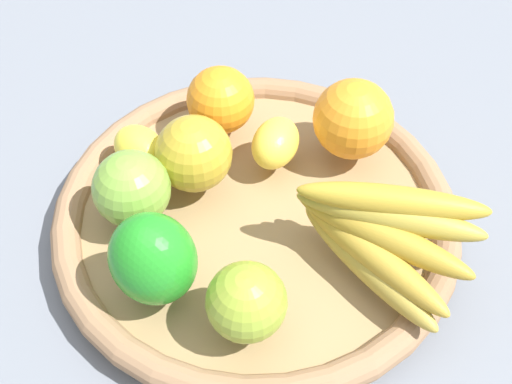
# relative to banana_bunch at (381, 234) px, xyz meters

# --- Properties ---
(ground_plane) EXTENTS (2.40, 2.40, 0.00)m
(ground_plane) POSITION_rel_banana_bunch_xyz_m (0.11, -0.06, -0.08)
(ground_plane) COLOR slate
(ground_plane) RESTS_ON ground
(basket) EXTENTS (0.40, 0.40, 0.04)m
(basket) POSITION_rel_banana_bunch_xyz_m (0.11, -0.06, -0.06)
(basket) COLOR #987A50
(basket) RESTS_ON ground_plane
(banana_bunch) EXTENTS (0.17, 0.14, 0.08)m
(banana_bunch) POSITION_rel_banana_bunch_xyz_m (0.00, 0.00, 0.00)
(banana_bunch) COLOR #AC9038
(banana_bunch) RESTS_ON basket
(apple_1) EXTENTS (0.08, 0.08, 0.08)m
(apple_1) POSITION_rel_banana_bunch_xyz_m (0.17, -0.09, -0.00)
(apple_1) COLOR gold
(apple_1) RESTS_ON basket
(orange_1) EXTENTS (0.08, 0.08, 0.07)m
(orange_1) POSITION_rel_banana_bunch_xyz_m (0.16, -0.17, -0.00)
(orange_1) COLOR orange
(orange_1) RESTS_ON basket
(lemon_1) EXTENTS (0.06, 0.07, 0.05)m
(lemon_1) POSITION_rel_banana_bunch_xyz_m (0.10, -0.12, -0.02)
(lemon_1) COLOR yellow
(lemon_1) RESTS_ON basket
(bell_pepper) EXTENTS (0.10, 0.10, 0.09)m
(bell_pepper) POSITION_rel_banana_bunch_xyz_m (0.19, 0.04, 0.01)
(bell_pepper) COLOR #229222
(bell_pepper) RESTS_ON basket
(lemon_0) EXTENTS (0.08, 0.07, 0.05)m
(lemon_0) POSITION_rel_banana_bunch_xyz_m (0.23, -0.10, -0.02)
(lemon_0) COLOR yellow
(lemon_0) RESTS_ON basket
(orange_0) EXTENTS (0.10, 0.10, 0.08)m
(orange_0) POSITION_rel_banana_bunch_xyz_m (0.02, -0.14, 0.00)
(orange_0) COLOR orange
(orange_0) RESTS_ON basket
(apple_2) EXTENTS (0.09, 0.09, 0.07)m
(apple_2) POSITION_rel_banana_bunch_xyz_m (0.23, -0.04, -0.00)
(apple_2) COLOR #79A83C
(apple_2) RESTS_ON basket
(apple_0) EXTENTS (0.09, 0.09, 0.07)m
(apple_0) POSITION_rel_banana_bunch_xyz_m (0.11, 0.07, -0.00)
(apple_0) COLOR #8FA730
(apple_0) RESTS_ON basket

